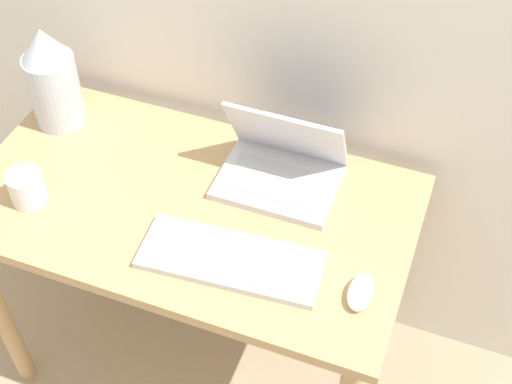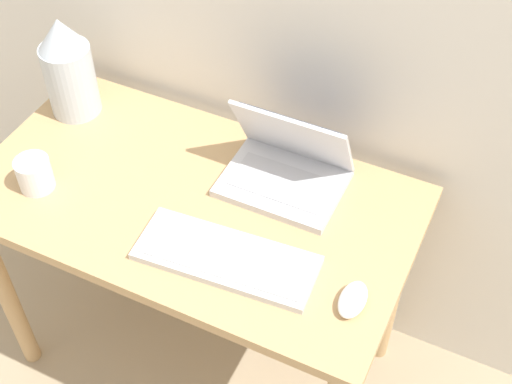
% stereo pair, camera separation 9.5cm
% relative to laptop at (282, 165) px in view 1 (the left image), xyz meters
% --- Properties ---
extents(desk, '(1.09, 0.60, 0.72)m').
position_rel_laptop_xyz_m(desk, '(-0.18, -0.15, -0.16)').
color(desk, tan).
rests_on(desk, ground_plane).
extents(laptop, '(0.29, 0.22, 0.22)m').
position_rel_laptop_xyz_m(laptop, '(0.00, 0.00, 0.00)').
color(laptop, silver).
rests_on(laptop, desk).
extents(keyboard, '(0.42, 0.18, 0.02)m').
position_rel_laptop_xyz_m(keyboard, '(-0.02, -0.29, -0.04)').
color(keyboard, silver).
rests_on(keyboard, desk).
extents(mouse, '(0.06, 0.10, 0.03)m').
position_rel_laptop_xyz_m(mouse, '(0.28, -0.27, -0.03)').
color(mouse, white).
rests_on(mouse, desk).
extents(vase, '(0.13, 0.13, 0.29)m').
position_rel_laptop_xyz_m(vase, '(-0.63, 0.00, 0.09)').
color(vase, silver).
rests_on(vase, desk).
extents(mug, '(0.09, 0.09, 0.08)m').
position_rel_laptop_xyz_m(mug, '(-0.54, -0.28, -0.01)').
color(mug, white).
rests_on(mug, desk).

